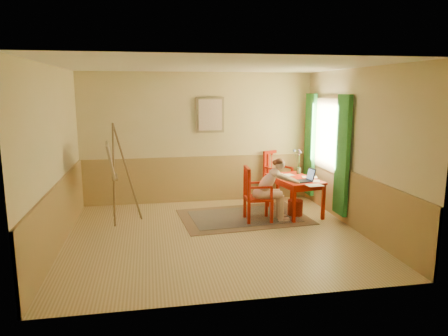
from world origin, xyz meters
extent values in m
cube|color=tan|center=(0.00, 0.00, -0.01)|extent=(5.00, 4.50, 0.02)
cube|color=white|center=(0.00, 0.00, 2.81)|extent=(5.00, 4.50, 0.02)
cube|color=#D7C383|center=(0.00, 2.26, 1.40)|extent=(5.00, 0.02, 2.80)
cube|color=#D7C383|center=(0.00, -2.26, 1.40)|extent=(5.00, 0.02, 2.80)
cube|color=#D7C383|center=(-2.51, 0.00, 1.40)|extent=(0.02, 4.50, 2.80)
cube|color=#D7C383|center=(2.51, 0.00, 1.40)|extent=(0.02, 4.50, 2.80)
cube|color=#A58652|center=(0.00, 2.23, 0.50)|extent=(5.00, 0.04, 1.00)
cube|color=#A58652|center=(-2.48, 0.00, 0.50)|extent=(0.04, 4.50, 1.00)
cube|color=#A58652|center=(2.48, 0.00, 0.50)|extent=(0.04, 4.50, 1.00)
cube|color=white|center=(2.47, 1.10, 1.55)|extent=(0.02, 1.00, 1.30)
cube|color=#8F7950|center=(2.45, 1.10, 1.55)|extent=(0.03, 1.12, 1.42)
cube|color=#378837|center=(2.40, 0.32, 1.25)|extent=(0.08, 0.45, 2.20)
cube|color=#378837|center=(2.40, 1.88, 1.25)|extent=(0.08, 0.45, 2.20)
cube|color=#8F7950|center=(0.25, 2.21, 1.90)|extent=(0.60, 0.04, 0.76)
cube|color=beige|center=(0.25, 2.19, 1.90)|extent=(0.50, 0.02, 0.66)
cube|color=#8C7251|center=(0.70, 0.90, 0.01)|extent=(2.53, 1.80, 0.01)
cube|color=black|center=(0.70, 0.90, 0.01)|extent=(2.10, 1.37, 0.01)
cube|color=red|center=(1.75, 0.98, 0.70)|extent=(0.91, 1.30, 0.04)
cube|color=red|center=(1.75, 0.98, 0.63)|extent=(0.79, 1.19, 0.10)
cube|color=red|center=(1.53, 0.39, 0.34)|extent=(0.06, 0.06, 0.68)
cube|color=red|center=(2.15, 0.49, 0.34)|extent=(0.06, 0.06, 0.68)
cube|color=red|center=(1.35, 1.48, 0.34)|extent=(0.06, 0.06, 0.68)
cube|color=red|center=(1.97, 1.58, 0.34)|extent=(0.06, 0.06, 0.68)
cube|color=red|center=(0.91, 0.62, 0.44)|extent=(0.50, 0.48, 0.05)
cube|color=red|center=(0.69, 0.43, 0.21)|extent=(0.05, 0.05, 0.42)
cube|color=red|center=(1.11, 0.41, 0.21)|extent=(0.05, 0.05, 0.42)
cube|color=red|center=(0.71, 0.83, 0.21)|extent=(0.05, 0.05, 0.42)
cube|color=red|center=(1.13, 0.81, 0.21)|extent=(0.05, 0.05, 0.42)
cube|color=red|center=(0.69, 0.43, 0.75)|extent=(0.05, 0.05, 0.57)
cube|color=red|center=(0.71, 0.83, 0.75)|extent=(0.05, 0.05, 0.57)
cube|color=red|center=(0.70, 0.63, 1.01)|extent=(0.07, 0.46, 0.06)
cube|color=red|center=(0.69, 0.53, 0.74)|extent=(0.03, 0.05, 0.47)
cube|color=red|center=(0.70, 0.63, 0.74)|extent=(0.03, 0.05, 0.47)
cube|color=red|center=(0.70, 0.73, 0.74)|extent=(0.03, 0.05, 0.47)
cube|color=red|center=(0.90, 0.42, 0.69)|extent=(0.43, 0.06, 0.04)
cube|color=red|center=(1.10, 0.41, 0.58)|extent=(0.04, 0.04, 0.23)
cube|color=red|center=(0.92, 0.82, 0.69)|extent=(0.43, 0.06, 0.04)
cube|color=red|center=(1.12, 0.81, 0.58)|extent=(0.04, 0.04, 0.23)
cube|color=red|center=(1.75, 2.02, 0.47)|extent=(0.65, 0.66, 0.05)
cube|color=red|center=(1.46, 2.14, 0.22)|extent=(0.07, 0.07, 0.44)
cube|color=red|center=(1.65, 1.73, 0.22)|extent=(0.07, 0.07, 0.44)
cube|color=red|center=(1.85, 2.32, 0.22)|extent=(0.07, 0.07, 0.44)
cube|color=red|center=(2.03, 1.91, 0.22)|extent=(0.07, 0.07, 0.44)
cube|color=red|center=(1.46, 2.14, 0.79)|extent=(0.07, 0.07, 0.60)
cube|color=red|center=(1.85, 2.32, 0.79)|extent=(0.07, 0.07, 0.60)
cube|color=red|center=(1.65, 2.23, 1.06)|extent=(0.46, 0.25, 0.07)
cube|color=red|center=(1.55, 2.18, 0.78)|extent=(0.06, 0.05, 0.49)
cube|color=red|center=(1.65, 2.23, 0.78)|extent=(0.06, 0.05, 0.49)
cube|color=red|center=(1.75, 2.27, 0.78)|extent=(0.06, 0.05, 0.49)
cube|color=red|center=(1.55, 1.93, 0.73)|extent=(0.23, 0.43, 0.04)
cube|color=red|center=(1.64, 1.74, 0.61)|extent=(0.06, 0.06, 0.24)
cube|color=red|center=(1.94, 2.11, 0.73)|extent=(0.23, 0.43, 0.04)
cube|color=red|center=(2.03, 1.92, 0.61)|extent=(0.06, 0.06, 0.24)
ellipsoid|color=beige|center=(0.93, 0.60, 0.53)|extent=(0.28, 0.35, 0.21)
cylinder|color=beige|center=(1.12, 0.51, 0.52)|extent=(0.42, 0.17, 0.15)
cylinder|color=beige|center=(1.13, 0.68, 0.52)|extent=(0.42, 0.17, 0.15)
cylinder|color=beige|center=(1.32, 0.50, 0.27)|extent=(0.11, 0.11, 0.48)
cylinder|color=beige|center=(1.33, 0.67, 0.27)|extent=(0.11, 0.11, 0.48)
cube|color=beige|center=(1.38, 0.50, 0.03)|extent=(0.20, 0.09, 0.07)
cube|color=beige|center=(1.39, 0.67, 0.03)|extent=(0.20, 0.09, 0.07)
ellipsoid|color=beige|center=(1.07, 0.60, 0.74)|extent=(0.47, 0.29, 0.50)
ellipsoid|color=beige|center=(1.21, 0.59, 0.92)|extent=(0.20, 0.29, 0.17)
sphere|color=beige|center=(1.31, 0.59, 1.07)|extent=(0.20, 0.20, 0.19)
ellipsoid|color=brown|center=(1.29, 0.59, 1.12)|extent=(0.19, 0.19, 0.14)
sphere|color=brown|center=(1.21, 0.59, 1.11)|extent=(0.10, 0.10, 0.10)
cylinder|color=beige|center=(1.29, 0.45, 0.86)|extent=(0.22, 0.11, 0.14)
cylinder|color=beige|center=(1.50, 0.46, 0.79)|extent=(0.29, 0.12, 0.16)
sphere|color=beige|center=(1.38, 0.43, 0.83)|extent=(0.09, 0.09, 0.08)
sphere|color=beige|center=(1.63, 0.48, 0.74)|extent=(0.07, 0.07, 0.07)
cylinder|color=beige|center=(1.30, 0.72, 0.86)|extent=(0.21, 0.10, 0.14)
cylinder|color=beige|center=(1.51, 0.70, 0.79)|extent=(0.29, 0.14, 0.16)
sphere|color=beige|center=(1.39, 0.73, 0.83)|extent=(0.09, 0.09, 0.08)
sphere|color=beige|center=(1.64, 0.66, 0.74)|extent=(0.07, 0.07, 0.07)
cube|color=#1E2338|center=(1.76, 0.64, 0.73)|extent=(0.38, 0.30, 0.02)
cube|color=#2D3342|center=(1.76, 0.64, 0.73)|extent=(0.33, 0.24, 0.00)
cube|color=#1E2338|center=(1.96, 0.67, 0.85)|extent=(0.11, 0.25, 0.23)
cube|color=#99BFF2|center=(1.95, 0.67, 0.85)|extent=(0.09, 0.21, 0.19)
cube|color=white|center=(1.88, 0.29, 0.72)|extent=(0.31, 0.24, 0.00)
cube|color=white|center=(2.07, 1.01, 0.72)|extent=(0.34, 0.28, 0.00)
cube|color=white|center=(1.67, 1.26, 0.72)|extent=(0.33, 0.27, 0.00)
cube|color=white|center=(1.97, 0.65, 0.72)|extent=(0.35, 0.30, 0.00)
cylinder|color=#3F724C|center=(1.97, 1.36, 0.79)|extent=(0.10, 0.10, 0.14)
cylinder|color=#3F7233|center=(1.93, 1.40, 1.02)|extent=(0.09, 0.09, 0.36)
sphere|color=#728CD8|center=(1.89, 1.44, 1.19)|extent=(0.07, 0.07, 0.05)
cylinder|color=#3F7233|center=(1.96, 1.32, 1.03)|extent=(0.03, 0.09, 0.38)
sphere|color=pink|center=(1.95, 1.28, 1.21)|extent=(0.05, 0.05, 0.04)
cylinder|color=#3F7233|center=(1.97, 1.38, 0.98)|extent=(0.01, 0.04, 0.28)
sphere|color=pink|center=(1.97, 1.40, 1.11)|extent=(0.06, 0.06, 0.04)
cylinder|color=#3F7233|center=(1.96, 1.31, 1.01)|extent=(0.03, 0.12, 0.35)
sphere|color=#728CD8|center=(1.95, 1.25, 1.19)|extent=(0.06, 0.06, 0.05)
cylinder|color=#3F7233|center=(1.99, 1.41, 0.99)|extent=(0.05, 0.09, 0.31)
sphere|color=pink|center=(2.01, 1.45, 1.15)|extent=(0.06, 0.06, 0.05)
cylinder|color=#3F7233|center=(1.98, 1.39, 1.00)|extent=(0.03, 0.06, 0.32)
sphere|color=pink|center=(1.99, 1.41, 1.15)|extent=(0.05, 0.05, 0.04)
cylinder|color=#3F7233|center=(1.98, 1.41, 1.02)|extent=(0.04, 0.10, 0.36)
sphere|color=#728CD8|center=(2.00, 1.46, 1.19)|extent=(0.05, 0.05, 0.04)
cylinder|color=#AA2F19|center=(1.71, 0.81, 0.16)|extent=(0.37, 0.37, 0.31)
cylinder|color=brown|center=(-1.70, 0.93, 0.92)|extent=(0.06, 0.34, 1.85)
cylinder|color=brown|center=(-1.73, 1.23, 0.92)|extent=(0.12, 0.34, 1.85)
cylinder|color=brown|center=(-1.47, 1.10, 0.92)|extent=(0.48, 0.08, 1.85)
cylinder|color=brown|center=(-1.74, 1.08, 0.85)|extent=(0.08, 0.52, 0.03)
cube|color=brown|center=(-1.68, 1.08, 0.85)|extent=(0.11, 0.56, 0.03)
cube|color=#8F7950|center=(-1.76, 1.08, 1.17)|extent=(0.22, 0.83, 0.61)
cube|color=beige|center=(-1.74, 1.08, 1.17)|extent=(0.17, 0.74, 0.53)
camera|label=1|loc=(-1.06, -6.62, 2.43)|focal=33.23mm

